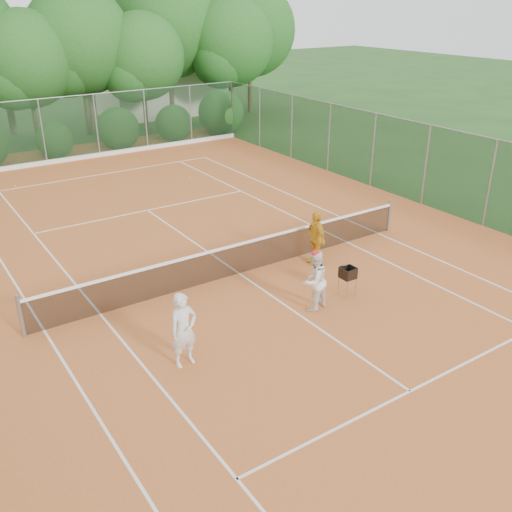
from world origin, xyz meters
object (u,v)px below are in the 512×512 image
(ball_hopper, at_px, (348,273))
(player_yellow, at_px, (316,238))
(player_white, at_px, (184,330))
(player_center_grp, at_px, (314,280))

(ball_hopper, bearing_deg, player_yellow, 54.81)
(player_white, height_order, player_yellow, player_white)
(player_yellow, xyz_separation_m, ball_hopper, (-0.57, -2.04, -0.16))
(player_white, relative_size, player_yellow, 1.05)
(player_center_grp, height_order, ball_hopper, player_center_grp)
(player_white, relative_size, ball_hopper, 2.09)
(player_yellow, relative_size, ball_hopper, 1.99)
(player_center_grp, bearing_deg, player_white, -175.12)
(player_white, distance_m, player_yellow, 6.06)
(ball_hopper, bearing_deg, player_center_grp, 163.63)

